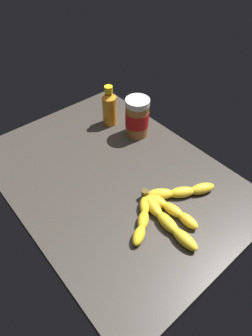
{
  "coord_description": "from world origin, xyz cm",
  "views": [
    {
      "loc": [
        -49.65,
        36.71,
        65.8
      ],
      "look_at": [
        -4.3,
        -1.66,
        5.18
      ],
      "focal_mm": 30.51,
      "sensor_mm": 36.0,
      "label": 1
    }
  ],
  "objects": [
    {
      "name": "ground_plane",
      "position": [
        0.0,
        0.0,
        -2.11
      ],
      "size": [
        83.39,
        60.24,
        4.22
      ],
      "primitive_type": "cube",
      "color": "#38332D"
    },
    {
      "name": "banana_bunch",
      "position": [
        -21.35,
        -2.44,
        1.57
      ],
      "size": [
        22.27,
        32.3,
        3.3
      ],
      "color": "yellow",
      "rests_on": "ground_plane"
    },
    {
      "name": "peanut_butter_jar",
      "position": [
        10.69,
        -19.4,
        7.03
      ],
      "size": [
        8.35,
        8.35,
        14.24
      ],
      "color": "#9E602D",
      "rests_on": "ground_plane"
    },
    {
      "name": "honey_bottle",
      "position": [
        21.98,
        -15.95,
        6.95
      ],
      "size": [
        5.27,
        5.27,
        15.45
      ],
      "color": "orange",
      "rests_on": "ground_plane"
    }
  ]
}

